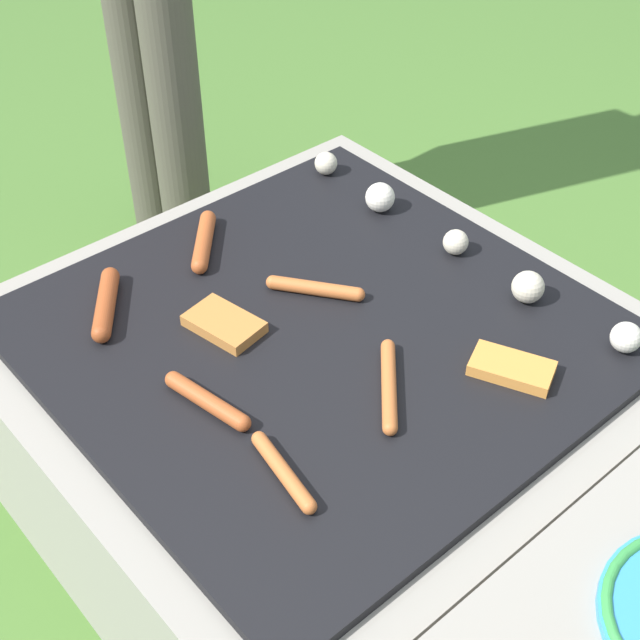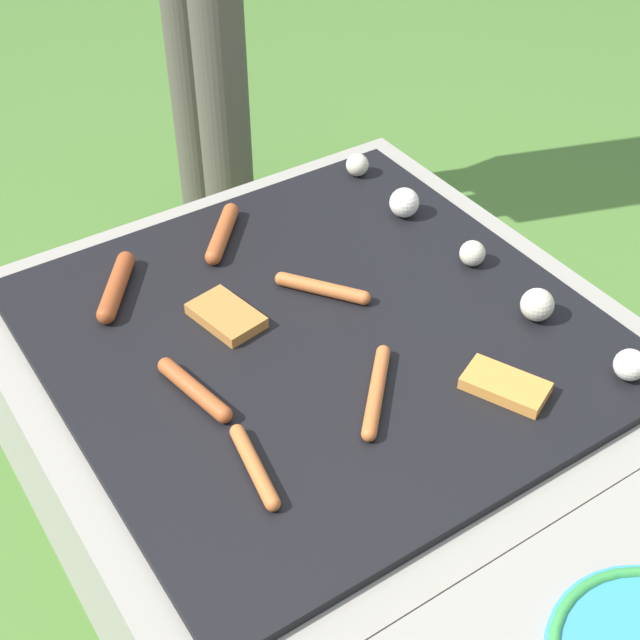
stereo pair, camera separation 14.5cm
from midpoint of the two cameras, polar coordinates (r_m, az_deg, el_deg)
The scene contains 11 objects.
ground_plane at distance 1.78m, azimuth -2.38°, elevation -11.12°, with size 14.00×14.00×0.00m, color #47702D.
grill at distance 1.62m, azimuth -2.59°, elevation -6.47°, with size 0.97×0.97×0.43m.
sausage_front_right at distance 1.35m, azimuth -10.33°, elevation -5.25°, with size 0.17×0.05×0.03m.
sausage_back_left at distance 1.35m, azimuth 1.37°, elevation -4.34°, with size 0.15×0.14×0.02m.
sausage_front_left at distance 1.55m, azimuth -16.18°, elevation 0.89°, with size 0.15×0.12×0.03m.
sausage_mid_right at distance 1.53m, azimuth -3.03°, elevation 1.93°, with size 0.15×0.11×0.02m.
sausage_mid_left at distance 1.66m, azimuth -9.95°, elevation 4.89°, with size 0.14×0.13×0.03m.
sausage_front_center at distance 1.24m, azimuth -5.77°, elevation -9.79°, with size 0.16×0.05×0.02m.
bread_slice_center at distance 1.48m, azimuth -8.96°, elevation -0.37°, with size 0.14×0.10×0.02m.
bread_slice_right at distance 1.40m, azimuth 9.29°, elevation -3.20°, with size 0.14×0.12×0.02m.
mushroom_row at distance 1.62m, azimuth 6.20°, elevation 4.90°, with size 0.77×0.07×0.06m.
Camera 1 is at (0.83, -0.72, 1.39)m, focal length 50.00 mm.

